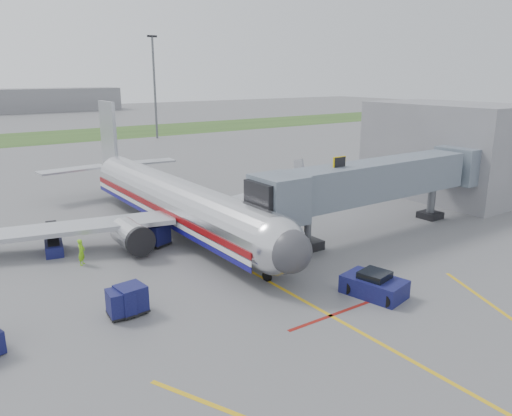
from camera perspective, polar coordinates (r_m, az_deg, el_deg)
ground at (r=31.35m, az=3.45°, el=-9.44°), size 400.00×400.00×0.00m
grass_strip at (r=114.41m, az=-25.97°, el=7.06°), size 300.00×25.00×0.01m
apron_markings at (r=26.60m, az=13.71°, el=-14.63°), size 21.52×50.00×0.01m
airliner at (r=42.80m, az=-9.24°, el=0.89°), size 32.10×35.67×10.25m
jet_bridge at (r=41.93m, az=13.16°, el=2.95°), size 25.30×4.00×6.90m
terminal at (r=58.25m, az=20.96°, el=6.20°), size 10.00×16.00×10.00m
light_mast_right at (r=106.30m, az=-11.52°, el=13.60°), size 2.00×0.44×20.40m
pushback_tug at (r=31.33m, az=13.34°, el=-8.59°), size 2.96×4.03×1.52m
baggage_cart_a at (r=39.65m, az=-11.27°, el=-3.00°), size 2.10×2.10×1.75m
baggage_cart_b at (r=29.13m, az=-14.10°, el=-10.08°), size 1.68×1.68×1.65m
baggage_cart_c at (r=28.94m, az=-15.18°, el=-10.45°), size 1.54×1.54×1.54m
belt_loader at (r=40.60m, az=-22.11°, el=-4.05°), size 1.85×3.98×1.88m
ground_power_cart at (r=40.28m, az=2.72°, el=-2.93°), size 1.54×1.17×1.12m
ramp_worker at (r=37.11m, az=-19.32°, el=-4.77°), size 0.78×0.81×1.88m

